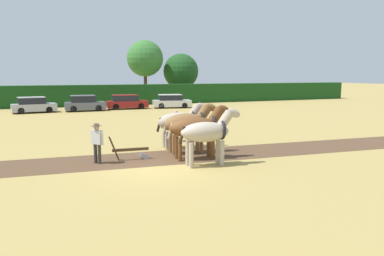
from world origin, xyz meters
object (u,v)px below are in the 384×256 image
at_px(tree_center, 181,71).
at_px(draft_horse_lead_left, 208,132).
at_px(tree_center_left, 145,59).
at_px(farmer_at_plow, 97,140).
at_px(draft_horse_lead_right, 197,127).
at_px(parked_car_left, 84,104).
at_px(draft_horse_trail_right, 180,122).
at_px(parked_car_center_left, 126,102).
at_px(parked_car_far_left, 33,105).
at_px(parked_car_center, 171,101).
at_px(farmer_beside_team, 176,123).
at_px(draft_horse_trail_left, 188,124).
at_px(plow, 134,152).

relative_size(tree_center, draft_horse_lead_left, 2.45).
height_order(tree_center_left, farmer_at_plow, tree_center_left).
xyz_separation_m(draft_horse_lead_right, parked_car_left, (-2.08, 23.88, -0.62)).
relative_size(draft_horse_lead_right, draft_horse_trail_right, 1.08).
bearing_deg(parked_car_center_left, farmer_at_plow, -102.77).
bearing_deg(tree_center, parked_car_far_left, -149.29).
bearing_deg(parked_car_center, draft_horse_lead_right, -96.54).
bearing_deg(parked_car_center, farmer_beside_team, -98.41).
height_order(draft_horse_trail_left, parked_car_far_left, draft_horse_trail_left).
bearing_deg(farmer_at_plow, tree_center, 23.85).
xyz_separation_m(tree_center_left, draft_horse_lead_right, (-7.25, -34.96, -4.37)).
relative_size(draft_horse_trail_right, parked_car_center_left, 0.62).
bearing_deg(parked_car_far_left, draft_horse_trail_left, -80.59).
xyz_separation_m(draft_horse_trail_right, parked_car_left, (-2.26, 21.30, -0.55)).
relative_size(draft_horse_lead_left, plow, 1.50).
height_order(farmer_at_plow, parked_car_center, farmer_at_plow).
height_order(draft_horse_lead_right, draft_horse_trail_right, draft_horse_lead_right).
bearing_deg(draft_horse_trail_right, plow, -143.79).
relative_size(tree_center_left, plow, 4.61).
xyz_separation_m(draft_horse_trail_right, farmer_beside_team, (0.39, 1.71, -0.30)).
distance_m(draft_horse_lead_right, parked_car_center, 25.01).
distance_m(tree_center, plow, 38.06).
distance_m(farmer_beside_team, parked_car_far_left, 21.05).
height_order(plow, parked_car_left, parked_car_left).
bearing_deg(draft_horse_lead_right, draft_horse_trail_left, 90.32).
bearing_deg(tree_center, parked_car_center_left, -133.24).
bearing_deg(farmer_at_plow, tree_center_left, 31.15).
bearing_deg(plow, tree_center_left, 78.14).
bearing_deg(farmer_at_plow, parked_car_left, 44.45).
relative_size(farmer_beside_team, parked_car_center_left, 0.40).
xyz_separation_m(draft_horse_trail_left, parked_car_far_left, (-6.87, 22.72, -0.65)).
height_order(draft_horse_lead_right, parked_car_center_left, draft_horse_lead_right).
bearing_deg(draft_horse_lead_left, draft_horse_lead_right, 90.06).
xyz_separation_m(tree_center_left, parked_car_center_left, (-4.93, -10.37, -5.01)).
xyz_separation_m(draft_horse_lead_left, draft_horse_trail_left, (0.18, 2.58, 0.02)).
xyz_separation_m(tree_center, parked_car_center_left, (-10.29, -10.94, -3.33)).
xyz_separation_m(tree_center_left, parked_car_center, (-0.13, -10.99, -5.03)).
height_order(tree_center, parked_car_center, tree_center).
bearing_deg(parked_car_far_left, draft_horse_trail_right, -79.40).
xyz_separation_m(tree_center, draft_horse_trail_right, (-12.43, -32.95, -2.75)).
distance_m(draft_horse_trail_right, plow, 3.43).
height_order(draft_horse_lead_right, parked_car_far_left, draft_horse_lead_right).
bearing_deg(draft_horse_trail_left, draft_horse_lead_left, -89.81).
bearing_deg(draft_horse_lead_right, farmer_at_plow, 174.41).
xyz_separation_m(draft_horse_trail_right, parked_car_center, (6.94, 21.38, -0.60)).
distance_m(draft_horse_lead_left, parked_car_center_left, 26.00).
distance_m(plow, parked_car_center_left, 24.25).
bearing_deg(parked_car_left, parked_car_center, 0.23).
bearing_deg(parked_car_center, tree_center_left, 99.36).
xyz_separation_m(parked_car_center_left, parked_car_center, (4.80, -0.62, -0.02)).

